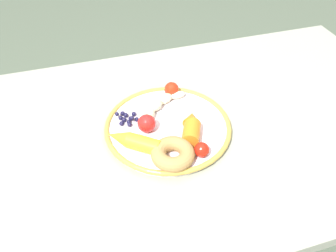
{
  "coord_description": "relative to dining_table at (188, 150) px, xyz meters",
  "views": [
    {
      "loc": [
        0.23,
        0.57,
        1.3
      ],
      "look_at": [
        0.06,
        0.0,
        0.75
      ],
      "focal_mm": 36.19,
      "sensor_mm": 36.0,
      "label": 1
    }
  ],
  "objects": [
    {
      "name": "dining_table",
      "position": [
        0.0,
        0.0,
        0.0
      ],
      "size": [
        1.26,
        0.72,
        0.73
      ],
      "color": "gray",
      "rests_on": "ground_plane"
    },
    {
      "name": "plate",
      "position": [
        0.06,
        0.0,
        0.1
      ],
      "size": [
        0.3,
        0.3,
        0.02
      ],
      "color": "white",
      "rests_on": "dining_table"
    },
    {
      "name": "banana",
      "position": [
        0.06,
        -0.06,
        0.11
      ],
      "size": [
        0.14,
        0.12,
        0.03
      ],
      "color": "beige",
      "rests_on": "plate"
    },
    {
      "name": "carrot_orange",
      "position": [
        0.01,
        0.04,
        0.12
      ],
      "size": [
        0.08,
        0.11,
        0.04
      ],
      "color": "orange",
      "rests_on": "plate"
    },
    {
      "name": "carrot_yellow",
      "position": [
        0.15,
        0.04,
        0.12
      ],
      "size": [
        0.12,
        0.1,
        0.04
      ],
      "color": "yellow",
      "rests_on": "plate"
    },
    {
      "name": "donut",
      "position": [
        0.08,
        0.1,
        0.12
      ],
      "size": [
        0.12,
        0.12,
        0.03
      ],
      "primitive_type": "torus",
      "rotation": [
        0.0,
        0.0,
        1.88
      ],
      "color": "#AE8249",
      "rests_on": "plate"
    },
    {
      "name": "blueberry_pile",
      "position": [
        0.14,
        -0.05,
        0.11
      ],
      "size": [
        0.05,
        0.06,
        0.02
      ],
      "color": "#191638",
      "rests_on": "plate"
    },
    {
      "name": "tomato_near",
      "position": [
        0.01,
        -0.11,
        0.12
      ],
      "size": [
        0.04,
        0.04,
        0.04
      ],
      "primitive_type": "sphere",
      "color": "red",
      "rests_on": "plate"
    },
    {
      "name": "tomato_mid",
      "position": [
        0.01,
        0.11,
        0.12
      ],
      "size": [
        0.03,
        0.03,
        0.03
      ],
      "primitive_type": "sphere",
      "color": "red",
      "rests_on": "plate"
    },
    {
      "name": "tomato_far",
      "position": [
        0.11,
        -0.0,
        0.12
      ],
      "size": [
        0.04,
        0.04,
        0.04
      ],
      "primitive_type": "sphere",
      "color": "red",
      "rests_on": "plate"
    }
  ]
}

